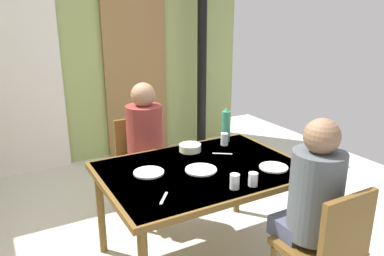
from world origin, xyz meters
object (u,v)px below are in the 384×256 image
dining_table (202,177)px  chair_near_diner (327,247)px  chair_far_diner (141,161)px  person_far_diner (145,135)px  person_near_diner (314,192)px  serving_bowl_center (190,148)px  water_bottle_green_near (226,125)px

dining_table → chair_near_diner: chair_near_diner is taller
chair_far_diner → person_far_diner: (-0.00, -0.14, 0.28)m
chair_near_diner → person_near_diner: person_near_diner is taller
chair_near_diner → dining_table: bearing=110.3°
person_far_diner → person_near_diner: bearing=107.5°
serving_bowl_center → person_near_diner: bearing=-77.5°
chair_far_diner → water_bottle_green_near: size_ratio=2.96×
person_near_diner → water_bottle_green_near: person_near_diner is taller
chair_far_diner → serving_bowl_center: (0.22, -0.52, 0.25)m
dining_table → person_near_diner: bearing=-66.2°
dining_table → person_near_diner: size_ratio=1.80×
dining_table → water_bottle_green_near: 0.63m
serving_bowl_center → dining_table: bearing=-104.1°
person_near_diner → serving_bowl_center: (-0.23, 1.05, -0.03)m
chair_near_diner → person_far_diner: (-0.45, 1.56, 0.28)m
chair_near_diner → chair_far_diner: 1.76m
dining_table → chair_far_diner: (-0.13, 0.85, -0.16)m
chair_far_diner → person_near_diner: 1.65m
water_bottle_green_near → chair_far_diner: bearing=141.8°
serving_bowl_center → water_bottle_green_near: bearing=8.7°
person_near_diner → water_bottle_green_near: 1.11m
person_near_diner → serving_bowl_center: bearing=102.5°
dining_table → serving_bowl_center: size_ratio=8.15×
chair_far_diner → person_near_diner: (0.45, -1.56, 0.28)m
person_near_diner → person_far_diner: same height
person_far_diner → water_bottle_green_near: 0.68m
dining_table → serving_bowl_center: serving_bowl_center is taller
dining_table → serving_bowl_center: 0.36m
dining_table → water_bottle_green_near: size_ratio=4.71×
dining_table → chair_near_diner: bearing=-69.7°
chair_near_diner → serving_bowl_center: bearing=101.1°
chair_near_diner → serving_bowl_center: chair_near_diner is taller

